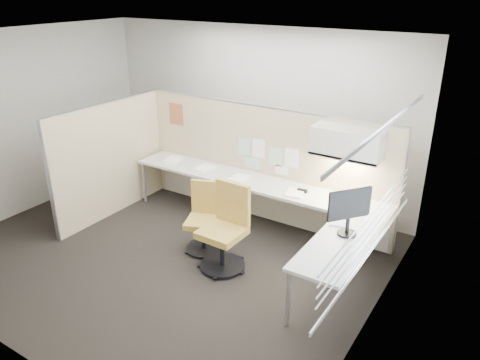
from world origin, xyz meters
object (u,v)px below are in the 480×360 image
Objects in this scene: desk at (269,198)px; chair_right at (226,230)px; chair_left at (204,220)px; monitor at (349,209)px; phone at (353,203)px.

desk is 0.97m from chair_right.
chair_right is (0.48, -0.20, 0.07)m from chair_left.
chair_left is (-0.56, -0.76, -0.16)m from desk.
chair_left is 1.67× the size of monitor.
desk is at bearing -172.84° from phone.
phone reaches higher than desk.
phone is (1.24, 1.08, 0.27)m from chair_right.
monitor reaches higher than chair_right.
desk is 4.27× the size of chair_left.
monitor is at bearing 14.45° from chair_right.
chair_left reaches higher than desk.
chair_left is 4.40× the size of phone.
chair_right is at bearing -137.60° from phone.
desk is at bearing 103.52° from monitor.
chair_right is 1.96× the size of monitor.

